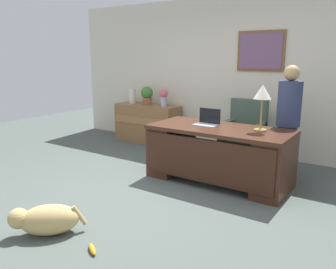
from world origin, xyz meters
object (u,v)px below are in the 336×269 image
dog_lying (46,219)px  laptop (208,121)px  desk (218,153)px  credenza (147,123)px  vase_with_flowers (164,96)px  potted_plant (147,95)px  desk_lamp (262,95)px  person_standing (288,122)px  vase_empty (132,96)px  armchair (244,135)px  dog_toy_bone (92,249)px

dog_lying → laptop: laptop is taller
desk → credenza: desk is taller
credenza → vase_with_flowers: vase_with_flowers is taller
laptop → potted_plant: 2.30m
potted_plant → desk: bearing=-30.4°
laptop → desk_lamp: bearing=2.2°
desk → person_standing: 1.06m
desk → vase_with_flowers: (-1.79, 1.28, 0.53)m
vase_with_flowers → potted_plant: potted_plant is taller
credenza → desk_lamp: (2.71, -1.16, 0.85)m
potted_plant → desk_lamp: bearing=-23.2°
desk_lamp → dog_lying: bearing=-118.2°
vase_empty → person_standing: bearing=-10.6°
person_standing → credenza: bearing=168.1°
desk_lamp → potted_plant: 2.96m
dog_lying → desk_lamp: bearing=61.8°
credenza → potted_plant: potted_plant is taller
credenza → dog_lying: size_ratio=2.17×
credenza → desk_lamp: bearing=-23.2°
armchair → vase_empty: 2.58m
armchair → dog_toy_bone: (-0.11, -3.22, -0.44)m
dog_lying → desk_lamp: (1.27, 2.36, 1.07)m
desk → credenza: bearing=149.6°
potted_plant → vase_with_flowers: bearing=0.0°
desk_lamp → dog_toy_bone: bearing=-106.0°
desk_lamp → desk: bearing=-167.2°
desk → vase_with_flowers: size_ratio=5.68×
person_standing → vase_empty: (-3.28, 0.61, 0.09)m
dog_lying → dog_toy_bone: 0.61m
credenza → desk_lamp: desk_lamp is taller
credenza → dog_lying: credenza is taller
dog_lying → vase_with_flowers: size_ratio=1.82×
vase_with_flowers → vase_empty: vase_with_flowers is taller
credenza → armchair: armchair is taller
person_standing → vase_with_flowers: 2.59m
potted_plant → vase_empty: bearing=180.0°
potted_plant → dog_toy_bone: 4.15m
credenza → vase_empty: vase_empty is taller
dog_toy_bone → desk: bearing=86.3°
vase_empty → laptop: bearing=-26.9°
person_standing → potted_plant: 2.97m
laptop → vase_empty: bearing=153.1°
credenza → person_standing: (2.90, -0.61, 0.44)m
armchair → dog_lying: bearing=-102.3°
dog_lying → credenza: bearing=112.3°
vase_with_flowers → dog_toy_bone: size_ratio=1.70×
person_standing → potted_plant: (-2.91, 0.61, 0.14)m
desk_lamp → vase_with_flowers: bearing=153.4°
vase_with_flowers → desk: bearing=-35.6°
desk → person_standing: (0.72, 0.67, 0.39)m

